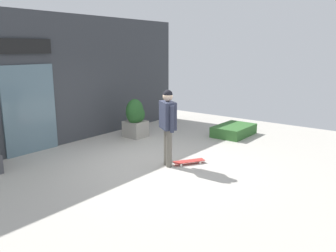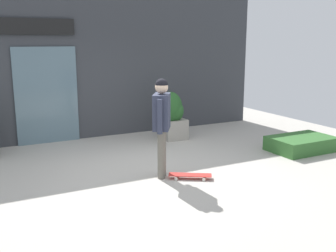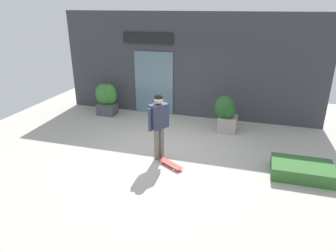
# 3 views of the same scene
# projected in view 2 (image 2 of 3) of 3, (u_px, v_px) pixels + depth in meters

# --- Properties ---
(ground_plane) EXTENTS (12.00, 12.00, 0.00)m
(ground_plane) POSITION_uv_depth(u_px,v_px,m) (148.00, 171.00, 7.17)
(ground_plane) COLOR #B2ADA3
(building_facade) EXTENTS (8.93, 0.31, 3.50)m
(building_facade) POSITION_uv_depth(u_px,v_px,m) (93.00, 66.00, 9.49)
(building_facade) COLOR #383A3F
(building_facade) RESTS_ON ground_plane
(skateboarder) EXTENTS (0.47, 0.55, 1.72)m
(skateboarder) POSITION_uv_depth(u_px,v_px,m) (162.00, 117.00, 6.66)
(skateboarder) COLOR #666056
(skateboarder) RESTS_ON ground_plane
(skateboard) EXTENTS (0.73, 0.55, 0.08)m
(skateboard) POSITION_uv_depth(u_px,v_px,m) (190.00, 175.00, 6.78)
(skateboard) COLOR red
(skateboard) RESTS_ON ground_plane
(planter_box_right) EXTENTS (0.70, 0.61, 1.16)m
(planter_box_right) POSITION_uv_depth(u_px,v_px,m) (172.00, 116.00, 9.40)
(planter_box_right) COLOR gray
(planter_box_right) RESTS_ON ground_plane
(hedge_ledge) EXTENTS (1.36, 0.90, 0.31)m
(hedge_ledge) POSITION_uv_depth(u_px,v_px,m) (301.00, 144.00, 8.48)
(hedge_ledge) COLOR #33662D
(hedge_ledge) RESTS_ON ground_plane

